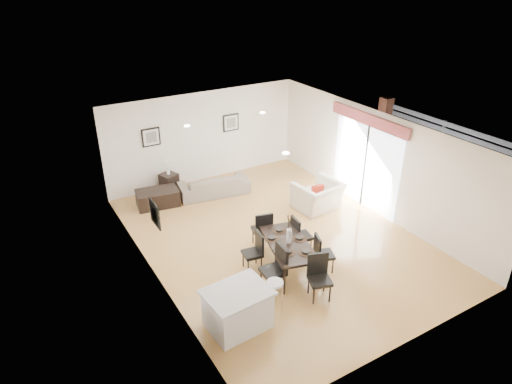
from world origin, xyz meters
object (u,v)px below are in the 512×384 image
dining_chair_wfar (255,249)px  side_table (169,183)px  armchair (318,196)px  dining_chair_foot (263,228)px  dining_chair_wnear (277,266)px  kitchen_island (238,309)px  dining_chair_efar (299,233)px  coffee_table (158,198)px  dining_chair_enear (321,251)px  dining_table (289,245)px  bar_stool (275,286)px  sofa (214,185)px  dining_chair_head (319,274)px

dining_chair_wfar → side_table: bearing=-168.4°
armchair → dining_chair_foot: size_ratio=1.25×
dining_chair_wnear → kitchen_island: 1.33m
dining_chair_efar → coffee_table: 4.32m
dining_chair_enear → kitchen_island: bearing=124.4°
armchair → dining_table: bearing=33.8°
armchair → bar_stool: bearing=35.4°
dining_table → dining_chair_enear: size_ratio=2.08×
dining_chair_enear → dining_chair_efar: 0.80m
dining_table → kitchen_island: (-1.77, -0.97, -0.21)m
sofa → dining_chair_wfar: size_ratio=2.30×
sofa → side_table: size_ratio=3.51×
dining_chair_wnear → dining_chair_foot: dining_chair_wnear is taller
armchair → kitchen_island: bearing=29.3°
dining_chair_efar → side_table: bearing=25.7°
kitchen_island → dining_table: bearing=24.7°
coffee_table → armchair: bearing=-24.2°
sofa → dining_chair_enear: dining_chair_enear is taller
armchair → kitchen_island: 4.91m
dining_chair_wnear → bar_stool: 0.69m
armchair → dining_chair_head: bearing=46.4°
armchair → dining_chair_head: size_ratio=1.25×
dining_chair_foot → dining_chair_efar: bearing=148.8°
sofa → bar_stool: bearing=86.1°
armchair → dining_chair_foot: bearing=14.7°
sofa → bar_stool: 5.18m
dining_chair_wnear → coffee_table: bearing=-165.6°
dining_chair_head → dining_chair_enear: bearing=67.4°
sofa → dining_chair_efar: (0.37, -3.64, 0.21)m
dining_chair_enear → dining_chair_foot: dining_chair_foot is taller
dining_chair_wnear → bar_stool: (-0.40, -0.56, 0.04)m
dining_chair_enear → bar_stool: dining_chair_enear is taller
dining_chair_wnear → dining_chair_enear: 1.16m
armchair → dining_chair_wfar: 3.18m
dining_chair_foot → coffee_table: bearing=-53.0°
dining_table → dining_chair_wfar: (-0.58, 0.40, -0.13)m
dining_chair_foot → sofa: bearing=-80.6°
dining_chair_enear → dining_chair_foot: 1.52m
dining_chair_head → dining_chair_foot: 2.03m
sofa → dining_chair_enear: bearing=104.1°
dining_chair_wnear → kitchen_island: size_ratio=0.83×
side_table → bar_stool: 5.83m
armchair → dining_chair_enear: bearing=47.6°
dining_chair_wnear → armchair: bearing=133.3°
coffee_table → dining_chair_enear: bearing=-57.8°
dining_chair_wnear → side_table: dining_chair_wnear is taller
side_table → dining_chair_efar: bearing=-72.3°
dining_chair_efar → bar_stool: 2.09m
dining_chair_head → kitchen_island: size_ratio=0.78×
dining_chair_enear → side_table: (-1.42, 5.23, -0.20)m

